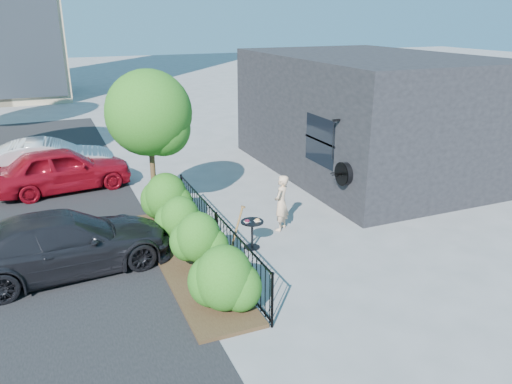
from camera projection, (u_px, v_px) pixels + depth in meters
name	position (u px, v px, depth m)	size (l,w,h in m)	color
ground	(276.00, 245.00, 12.04)	(120.00, 120.00, 0.00)	gray
shop_building	(365.00, 114.00, 17.29)	(6.22, 9.00, 4.00)	black
fence	(217.00, 234.00, 11.29)	(0.05, 6.05, 1.10)	black
planting_bed	(188.00, 260.00, 11.21)	(1.30, 6.00, 0.08)	#382616
shrubs	(190.00, 231.00, 11.11)	(1.10, 5.60, 1.24)	#286216
patio_tree	(152.00, 118.00, 12.67)	(2.20, 2.20, 3.94)	#3F2B19
cafe_table	(252.00, 230.00, 11.74)	(0.54, 0.54, 0.73)	black
woman	(281.00, 203.00, 12.68)	(0.53, 0.35, 1.46)	#D9AF8C
shovel	(234.00, 239.00, 10.96)	(0.47, 0.18, 1.37)	brown
car_red	(63.00, 169.00, 15.56)	(1.65, 4.10, 1.40)	#A30D1D
car_silver	(49.00, 161.00, 16.43)	(1.47, 4.23, 1.39)	#B9B9BE
car_darkgrey	(64.00, 243.00, 10.62)	(1.84, 4.53, 1.32)	black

